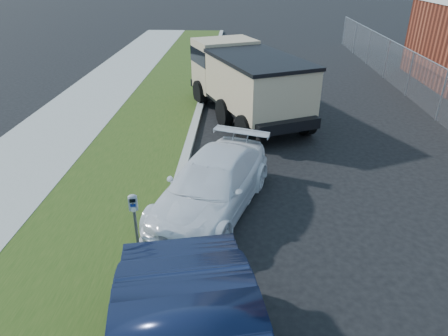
{
  "coord_description": "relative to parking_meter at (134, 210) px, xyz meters",
  "views": [
    {
      "loc": [
        -1.09,
        -6.83,
        5.05
      ],
      "look_at": [
        -1.4,
        1.0,
        1.0
      ],
      "focal_mm": 32.0,
      "sensor_mm": 36.0,
      "label": 1
    }
  ],
  "objects": [
    {
      "name": "chainlink_fence",
      "position": [
        8.99,
        7.76,
        0.27
      ],
      "size": [
        0.06,
        30.06,
        30.0
      ],
      "color": "slate",
      "rests_on": "ground"
    },
    {
      "name": "ground",
      "position": [
        2.99,
        0.76,
        -1.0
      ],
      "size": [
        120.0,
        120.0,
        0.0
      ],
      "primitive_type": "plane",
      "color": "black",
      "rests_on": "ground"
    },
    {
      "name": "parking_meter",
      "position": [
        0.0,
        0.0,
        0.0
      ],
      "size": [
        0.19,
        0.14,
        1.22
      ],
      "rotation": [
        0.0,
        0.0,
        0.21
      ],
      "color": "#3F4247",
      "rests_on": "ground"
    },
    {
      "name": "white_wagon",
      "position": [
        1.34,
        1.72,
        -0.38
      ],
      "size": [
        3.04,
        4.62,
        1.24
      ],
      "primitive_type": "imported",
      "rotation": [
        0.0,
        0.0,
        -0.33
      ],
      "color": "white",
      "rests_on": "ground"
    },
    {
      "name": "dump_truck",
      "position": [
        2.07,
        8.07,
        0.37
      ],
      "size": [
        4.56,
        6.55,
        2.42
      ],
      "rotation": [
        0.0,
        0.0,
        0.42
      ],
      "color": "black",
      "rests_on": "ground"
    },
    {
      "name": "streetside",
      "position": [
        -2.58,
        2.76,
        -0.93
      ],
      "size": [
        6.12,
        50.0,
        0.15
      ],
      "color": "gray",
      "rests_on": "ground"
    }
  ]
}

